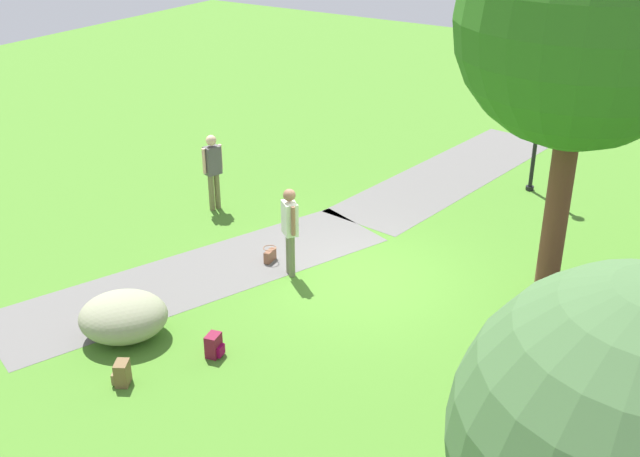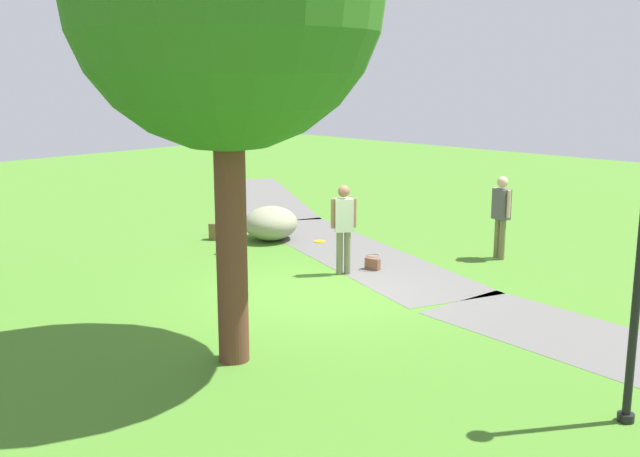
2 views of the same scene
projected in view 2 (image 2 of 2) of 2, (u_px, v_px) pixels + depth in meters
ground_plane at (320, 295)px, 13.82m from camera, size 48.00×48.00×0.00m
footpath_segment_mid at (354, 253)px, 16.98m from camera, size 8.22×4.81×0.01m
footpath_segment_far at (262, 197)px, 24.32m from camera, size 7.83×6.15×0.01m
lawn_boulder at (271, 223)px, 18.21m from camera, size 1.94×1.97×0.81m
woman_with_handbag at (344, 222)px, 15.02m from camera, size 0.41×0.43×1.82m
man_near_boulder at (501, 211)px, 16.25m from camera, size 0.50×0.34×1.81m
handbag_on_grass at (373, 263)px, 15.53m from camera, size 0.33×0.30×0.31m
backpack_by_boulder at (216, 232)px, 18.26m from camera, size 0.34×0.34×0.40m
spare_backpack_on_lawn at (229, 246)px, 16.83m from camera, size 0.32×0.30×0.40m
frisbee_on_grass at (320, 242)px, 18.03m from camera, size 0.27×0.27×0.02m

